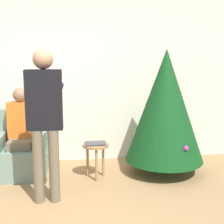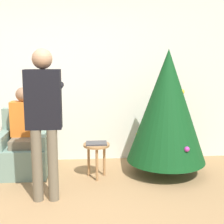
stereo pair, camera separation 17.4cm
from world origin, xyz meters
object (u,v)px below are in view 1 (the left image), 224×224
at_px(person_seated, 21,128).
at_px(side_stool, 96,150).
at_px(person_standing, 45,112).
at_px(armchair, 22,152).
at_px(christmas_tree, 165,106).

bearing_deg(person_seated, side_stool, -14.21).
bearing_deg(person_standing, armchair, 115.25).
bearing_deg(christmas_tree, armchair, 174.74).
bearing_deg(armchair, side_stool, -15.51).
xyz_separation_m(christmas_tree, person_seated, (-2.02, 0.16, -0.31)).
height_order(person_standing, side_stool, person_standing).
bearing_deg(armchair, person_seated, -90.00).
bearing_deg(side_stool, christmas_tree, 5.67).
distance_m(christmas_tree, person_standing, 1.75).
bearing_deg(person_seated, person_standing, -64.12).
relative_size(armchair, side_stool, 1.89).
bearing_deg(side_stool, armchair, 164.49).
distance_m(person_seated, side_stool, 1.09).
bearing_deg(person_seated, armchair, 90.00).
distance_m(person_seated, person_standing, 1.03).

